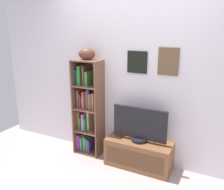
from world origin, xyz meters
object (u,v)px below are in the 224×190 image
bookshelf (88,108)px  television (140,125)px  tv_stand (139,154)px  football (87,54)px

bookshelf → television: 0.89m
bookshelf → tv_stand: bearing=-5.0°
football → television: 1.25m
television → bookshelf: bearing=175.0°
bookshelf → television: size_ratio=1.93×
tv_stand → television: size_ratio=1.22×
football → tv_stand: football is taller
bookshelf → football: (0.03, -0.03, 0.83)m
television → football: bearing=176.9°
bookshelf → football: 0.84m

